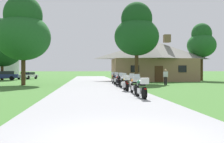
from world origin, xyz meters
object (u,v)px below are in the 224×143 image
Objects in this scene: metal_silo_distant at (10,58)px; tree_left_near at (23,31)px; motorcycle_green_nearest_to_camera at (141,88)px; motorcycle_red_fifth_in_row at (119,80)px; motorcycle_yellow_third_in_row at (126,83)px; motorcycle_orange_second_in_row at (135,85)px; motorcycle_orange_farthest_in_row at (114,79)px; bystander_white_shirt_near_lodge at (166,76)px; motorcycle_blue_sixth_in_row at (117,79)px; tree_by_lodge_front at (137,31)px; motorcycle_silver_fourth_in_row at (124,82)px; parked_navy_suv_far_left at (3,75)px; parked_white_sedan_far_left at (28,75)px; tree_left_far at (2,45)px; tree_right_of_lodge at (202,42)px.

tree_left_near is at bearing -71.64° from metal_silo_distant.
metal_silo_distant is (-18.30, 40.37, 3.39)m from motorcycle_green_nearest_to_camera.
motorcycle_yellow_third_in_row is at bearing -96.43° from motorcycle_red_fifth_in_row.
tree_left_near is at bearing 120.61° from motorcycle_green_nearest_to_camera.
metal_silo_distant is at bearing 114.82° from motorcycle_orange_second_in_row.
motorcycle_orange_farthest_in_row is 5.69m from bystander_white_shirt_near_lodge.
motorcycle_blue_sixth_in_row is at bearing 85.68° from motorcycle_green_nearest_to_camera.
motorcycle_silver_fourth_in_row is at bearing -106.61° from tree_by_lodge_front.
motorcycle_yellow_third_in_row is at bearing -43.02° from tree_left_near.
motorcycle_orange_second_in_row is at bearing 110.35° from bystander_white_shirt_near_lodge.
motorcycle_yellow_third_in_row is 2.43m from motorcycle_silver_fourth_in_row.
motorcycle_orange_second_in_row is 30.14m from parked_navy_suv_far_left.
motorcycle_yellow_third_in_row is at bearing 87.14° from motorcycle_green_nearest_to_camera.
tree_by_lodge_front is (2.97, 7.01, 5.60)m from motorcycle_red_fifth_in_row.
motorcycle_silver_fourth_in_row is 0.43× the size of parked_navy_suv_far_left.
motorcycle_blue_sixth_in_row is at bearing -122.59° from tree_by_lodge_front.
motorcycle_orange_second_in_row is 12.67m from motorcycle_orange_farthest_in_row.
motorcycle_green_nearest_to_camera is 15.24m from motorcycle_orange_farthest_in_row.
metal_silo_distant reaches higher than parked_white_sedan_far_left.
motorcycle_red_fifth_in_row is 24.71m from tree_left_far.
motorcycle_orange_second_in_row is at bearing 84.46° from motorcycle_green_nearest_to_camera.
motorcycle_green_nearest_to_camera is at bearing -97.99° from motorcycle_silver_fourth_in_row.
motorcycle_red_fifth_in_row is 2.58m from motorcycle_blue_sixth_in_row.
motorcycle_red_fifth_in_row is at bearing -93.75° from motorcycle_orange_farthest_in_row.
motorcycle_orange_second_in_row is 1.00× the size of motorcycle_silver_fourth_in_row.
tree_left_far is (-16.13, 13.15, 4.87)m from motorcycle_orange_farthest_in_row.
tree_left_near is (-9.57, -1.26, 5.02)m from motorcycle_orange_farthest_in_row.
metal_silo_distant reaches higher than bystander_white_shirt_near_lodge.
tree_left_far is at bearing 114.51° from tree_left_near.
bystander_white_shirt_near_lodge is (5.18, 5.43, 0.31)m from motorcycle_silver_fourth_in_row.
metal_silo_distant is (-18.30, 30.06, 3.40)m from motorcycle_red_fifth_in_row.
parked_white_sedan_far_left is (-18.32, 19.21, -0.29)m from bystander_white_shirt_near_lodge.
tree_right_of_lodge is (13.64, 15.70, 5.03)m from motorcycle_silver_fourth_in_row.
motorcycle_orange_second_in_row and motorcycle_yellow_third_in_row have the same top height.
bystander_white_shirt_near_lodge is at bearing 56.25° from motorcycle_yellow_third_in_row.
tree_left_near reaches higher than metal_silo_distant.
tree_left_far is 1.20× the size of metal_silo_distant.
motorcycle_orange_second_in_row is 11.64m from bystander_white_shirt_near_lodge.
motorcycle_green_nearest_to_camera is at bearing -50.92° from parked_white_sedan_far_left.
metal_silo_distant is at bearing 100.36° from tree_left_far.
tree_by_lodge_front reaches higher than parked_navy_suv_far_left.
motorcycle_green_nearest_to_camera is at bearing -160.04° from parked_navy_suv_far_left.
tree_right_of_lodge is at bearing -1.48° from parked_white_sedan_far_left.
motorcycle_silver_fourth_in_row is at bearing -151.67° from parked_navy_suv_far_left.
motorcycle_green_nearest_to_camera is 44.46m from metal_silo_distant.
motorcycle_yellow_third_in_row is (-0.08, 5.15, -0.01)m from motorcycle_green_nearest_to_camera.
motorcycle_yellow_third_in_row is 7.74m from motorcycle_blue_sixth_in_row.
tree_right_of_lodge reaches higher than motorcycle_red_fifth_in_row.
tree_left_near reaches higher than bystander_white_shirt_near_lodge.
tree_left_near is (-9.47, 8.83, 5.03)m from motorcycle_yellow_third_in_row.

